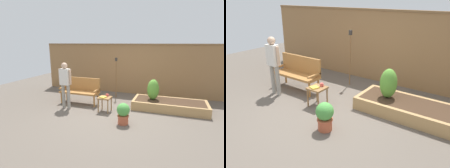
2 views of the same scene
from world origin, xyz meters
TOP-DOWN VIEW (x-y plane):
  - ground_plane at (0.00, 0.00)m, footprint 14.00×14.00m
  - fence_back at (0.00, 2.60)m, footprint 8.40×0.14m
  - garden_bench at (-1.51, 0.69)m, footprint 1.44×0.48m
  - side_table at (-0.36, 0.17)m, footprint 0.40×0.40m
  - cup_on_table at (-0.31, 0.28)m, footprint 0.12×0.08m
  - book_on_table at (-0.39, 0.10)m, footprint 0.22×0.23m
  - potted_boxwood at (0.46, -0.56)m, footprint 0.36×0.36m
  - raised_planter_bed at (1.63, 1.02)m, footprint 2.40×1.00m
  - shrub_near_bench at (1.07, 1.00)m, footprint 0.39×0.39m
  - tiki_torch at (-0.49, 1.79)m, footprint 0.10×0.10m
  - person_by_bench at (-1.72, 0.03)m, footprint 0.47×0.20m

SIDE VIEW (x-z plane):
  - ground_plane at x=0.00m, z-range 0.00..0.00m
  - raised_planter_bed at x=1.63m, z-range 0.00..0.30m
  - potted_boxwood at x=0.46m, z-range 0.03..0.63m
  - side_table at x=-0.36m, z-range 0.16..0.64m
  - book_on_table at x=-0.39m, z-range 0.48..0.51m
  - cup_on_table at x=-0.31m, z-range 0.48..0.56m
  - garden_bench at x=-1.51m, z-range 0.07..1.01m
  - shrub_near_bench at x=1.07m, z-range 0.30..1.00m
  - person_by_bench at x=-1.72m, z-range 0.15..1.71m
  - fence_back at x=0.00m, z-range 0.01..2.17m
  - tiki_torch at x=-0.49m, z-range 0.31..1.93m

